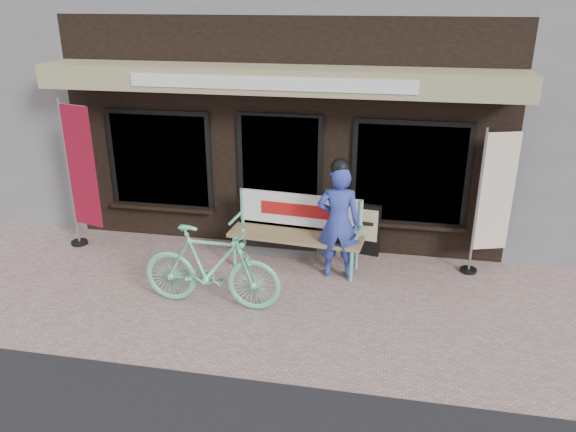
% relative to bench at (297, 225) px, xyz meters
% --- Properties ---
extents(ground, '(70.00, 70.00, 0.00)m').
position_rel_bench_xyz_m(ground, '(-0.39, -1.36, -0.64)').
color(ground, tan).
rests_on(ground, ground).
extents(storefront, '(7.00, 6.77, 6.00)m').
position_rel_bench_xyz_m(storefront, '(-0.39, 3.61, 2.35)').
color(storefront, black).
rests_on(storefront, ground).
extents(bench, '(2.06, 0.70, 1.09)m').
position_rel_bench_xyz_m(bench, '(0.00, 0.00, 0.00)').
color(bench, '#6AD0A5').
rests_on(bench, ground).
extents(person, '(0.64, 0.44, 1.79)m').
position_rel_bench_xyz_m(person, '(0.64, -0.26, 0.24)').
color(person, '#303FA5').
rests_on(person, ground).
extents(bicycle, '(1.90, 0.58, 1.13)m').
position_rel_bench_xyz_m(bicycle, '(-0.89, -1.42, -0.08)').
color(bicycle, '#6AD0A5').
rests_on(bicycle, ground).
extents(nobori_red, '(0.72, 0.34, 2.42)m').
position_rel_bench_xyz_m(nobori_red, '(-3.45, -0.04, 0.61)').
color(nobori_red, gray).
rests_on(nobori_red, ground).
extents(nobori_cream, '(0.65, 0.32, 2.20)m').
position_rel_bench_xyz_m(nobori_cream, '(2.78, 0.30, 0.49)').
color(nobori_cream, gray).
rests_on(nobori_cream, ground).
extents(menu_stand, '(0.43, 0.16, 0.85)m').
position_rel_bench_xyz_m(menu_stand, '(1.01, 0.54, -0.21)').
color(menu_stand, black).
rests_on(menu_stand, ground).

